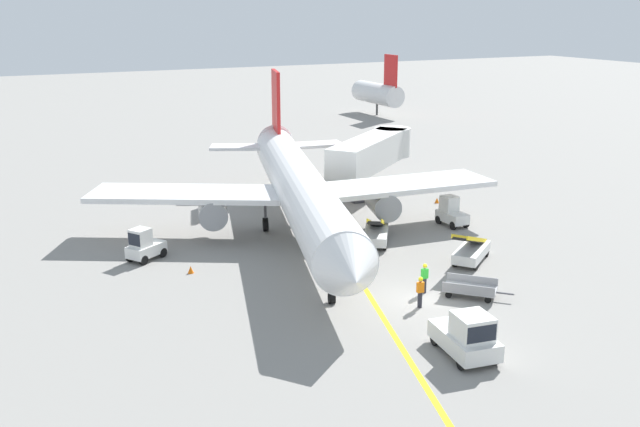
# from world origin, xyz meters

# --- Properties ---
(ground_plane) EXTENTS (300.00, 300.00, 0.00)m
(ground_plane) POSITION_xyz_m (0.00, 0.00, 0.00)
(ground_plane) COLOR gray
(taxi_line_yellow) EXTENTS (22.91, 76.82, 0.01)m
(taxi_line_yellow) POSITION_xyz_m (-1.23, 5.00, 0.00)
(taxi_line_yellow) COLOR yellow
(taxi_line_yellow) RESTS_ON ground
(airliner) EXTENTS (27.78, 34.66, 10.10)m
(airliner) POSITION_xyz_m (-1.08, 13.40, 3.42)
(airliner) COLOR white
(airliner) RESTS_ON ground
(jet_bridge) EXTENTS (11.53, 9.95, 4.85)m
(jet_bridge) POSITION_xyz_m (9.69, 21.66, 3.54)
(jet_bridge) COLOR silver
(jet_bridge) RESTS_ON ground
(pushback_tug) EXTENTS (2.37, 3.83, 2.20)m
(pushback_tug) POSITION_xyz_m (-1.81, -6.25, 0.99)
(pushback_tug) COLOR silver
(pushback_tug) RESTS_ON ground
(baggage_tug_near_wing) EXTENTS (1.41, 2.45, 2.10)m
(baggage_tug_near_wing) POSITION_xyz_m (9.77, 10.84, 0.93)
(baggage_tug_near_wing) COLOR silver
(baggage_tug_near_wing) RESTS_ON ground
(baggage_tug_by_cargo_door) EXTENTS (2.72, 2.40, 2.10)m
(baggage_tug_by_cargo_door) POSITION_xyz_m (-11.81, 13.06, 0.93)
(baggage_tug_by_cargo_door) COLOR silver
(baggage_tug_by_cargo_door) RESTS_ON ground
(belt_loader_forward_hold) EXTENTS (4.71, 4.06, 2.59)m
(belt_loader_forward_hold) POSITION_xyz_m (6.15, 3.82, 0.78)
(belt_loader_forward_hold) COLOR silver
(belt_loader_forward_hold) RESTS_ON ground
(belt_loader_aft_hold) EXTENTS (3.78, 4.87, 2.59)m
(belt_loader_aft_hold) POSITION_xyz_m (2.72, 9.50, 0.78)
(belt_loader_aft_hold) COLOR silver
(belt_loader_aft_hold) RESTS_ON ground
(baggage_cart_loaded) EXTENTS (3.21, 3.24, 0.94)m
(baggage_cart_loaded) POSITION_xyz_m (2.71, -0.63, 0.47)
(baggage_cart_loaded) COLOR #A5A5A8
(baggage_cart_loaded) RESTS_ON ground
(ground_crew_marshaller) EXTENTS (0.36, 0.24, 1.70)m
(ground_crew_marshaller) POSITION_xyz_m (0.76, 0.91, 0.91)
(ground_crew_marshaller) COLOR #26262D
(ground_crew_marshaller) RESTS_ON ground
(ground_crew_wing_walker) EXTENTS (0.36, 0.24, 1.70)m
(ground_crew_wing_walker) POSITION_xyz_m (-0.58, -0.67, 0.91)
(ground_crew_wing_walker) COLOR #26262D
(ground_crew_wing_walker) RESTS_ON ground
(safety_cone_nose_left) EXTENTS (0.36, 0.36, 0.44)m
(safety_cone_nose_left) POSITION_xyz_m (-9.91, 9.57, 0.22)
(safety_cone_nose_left) COLOR orange
(safety_cone_nose_left) RESTS_ON ground
(safety_cone_nose_right) EXTENTS (0.36, 0.36, 0.44)m
(safety_cone_nose_right) POSITION_xyz_m (12.42, 16.35, 0.22)
(safety_cone_nose_right) COLOR orange
(safety_cone_nose_right) RESTS_ON ground
(distant_aircraft_mid_right) EXTENTS (3.00, 10.10, 8.80)m
(distant_aircraft_mid_right) POSITION_xyz_m (32.96, 60.61, 3.22)
(distant_aircraft_mid_right) COLOR silver
(distant_aircraft_mid_right) RESTS_ON ground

